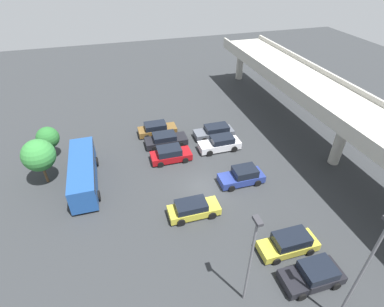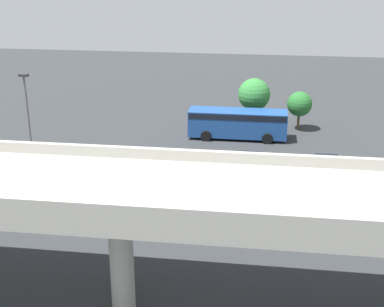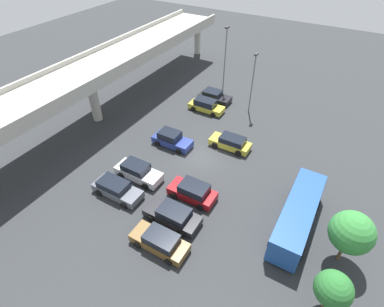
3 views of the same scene
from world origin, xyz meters
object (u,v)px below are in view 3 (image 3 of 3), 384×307
Objects in this scene: parked_car_6 at (214,96)px; shuttle_bus at (298,214)px; parked_car_7 at (116,189)px; parked_car_4 at (231,142)px; parked_car_3 at (172,139)px; parked_car_0 at (160,241)px; parked_car_1 at (173,215)px; parked_car_2 at (193,191)px; parked_car_8 at (138,172)px; tree_front_centre at (352,233)px; lamp_post_mid_lot at (253,79)px; lamp_post_near_aisle at (225,57)px; parked_car_5 at (206,106)px; tree_front_left at (333,289)px.

shuttle_bus is (-15.39, -15.30, 0.88)m from parked_car_6.
parked_car_4 is at bearing 62.07° from parked_car_7.
parked_car_3 is 0.93× the size of parked_car_7.
parked_car_0 is 1.07× the size of parked_car_6.
parked_car_0 is 14.25m from parked_car_4.
parked_car_1 is 1.11× the size of parked_car_2.
parked_car_8 is 18.72m from tree_front_centre.
lamp_post_near_aisle is at bearing 60.54° from lamp_post_mid_lot.
parked_car_2 is 9.12m from shuttle_bus.
parked_car_3 is 12.60m from lamp_post_mid_lot.
parked_car_5 is 0.97× the size of parked_car_7.
tree_front_centre reaches higher than parked_car_4.
parked_car_4 is at bearing -90.34° from parked_car_1.
parked_car_7 is 0.52× the size of lamp_post_near_aisle.
tree_front_left is (-4.22, -12.39, 1.75)m from parked_car_2.
parked_car_6 is 20.02m from parked_car_7.
parked_car_3 is 20.91m from tree_front_left.
parked_car_4 is 0.94× the size of parked_car_7.
parked_car_3 reaches higher than parked_car_2.
parked_car_1 is 0.53× the size of lamp_post_near_aisle.
lamp_post_mid_lot reaches higher than shuttle_bus.
parked_car_5 is at bearing -71.82° from parked_car_0.
parked_car_3 is 6.54m from parked_car_4.
parked_car_6 reaches higher than parked_car_4.
parked_car_2 is at bearing -43.35° from parked_car_3.
parked_car_1 is 18.19m from parked_car_5.
tree_front_centre is at bearing -179.47° from parked_car_2.
tree_front_left reaches higher than parked_car_3.
parked_car_4 is 11.47m from shuttle_bus.
parked_car_7 is 0.54× the size of shuttle_bus.
parked_car_1 is at bearing -164.76° from lamp_post_near_aisle.
parked_car_5 is (14.04, 6.11, -0.01)m from parked_car_2.
parked_car_5 reaches higher than parked_car_0.
parked_car_8 is (2.72, 5.79, 0.09)m from parked_car_1.
parked_car_8 is 0.62× the size of lamp_post_mid_lot.
tree_front_left is (-5.66, -3.43, 0.94)m from shuttle_bus.
parked_car_1 is 23.97m from lamp_post_near_aisle.
shuttle_bus is at bearing 70.06° from tree_front_centre.
parked_car_0 is 0.61× the size of lamp_post_mid_lot.
parked_car_4 is (11.59, -0.07, 0.03)m from parked_car_1.
parked_car_0 is 1.01× the size of parked_car_5.
parked_car_3 is (5.64, 5.97, 0.01)m from parked_car_2.
parked_car_2 is at bearing -175.90° from lamp_post_mid_lot.
parked_car_5 is 26.05m from tree_front_left.
parked_car_4 is 1.03× the size of parked_car_6.
shuttle_bus reaches higher than parked_car_2.
parked_car_7 is 1.00× the size of parked_car_8.
parked_car_7 reaches higher than parked_car_1.
tree_front_left is (-3.80, -18.32, 1.73)m from parked_car_8.
lamp_post_near_aisle reaches higher than parked_car_2.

